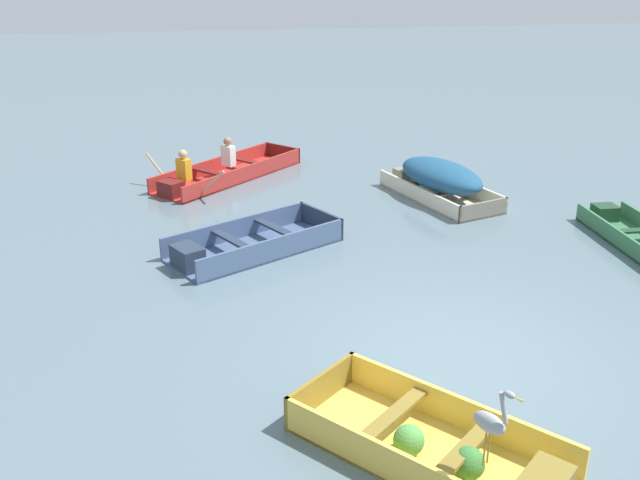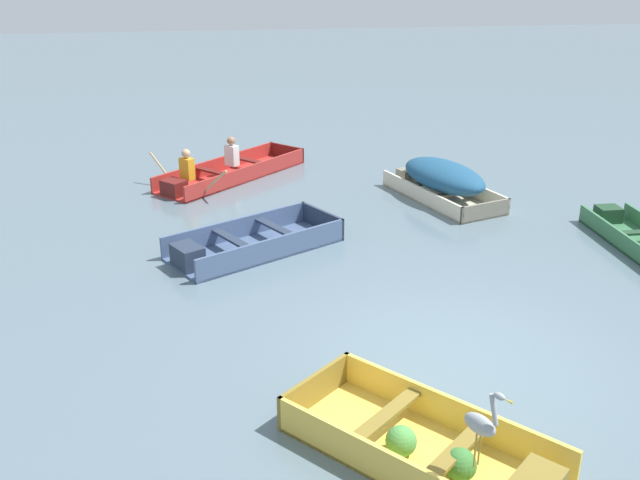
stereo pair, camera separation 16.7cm
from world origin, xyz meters
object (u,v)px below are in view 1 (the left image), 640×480
dinghy_yellow_foreground (440,450)px  rowboat_red_with_crew (222,173)px  skiff_cream_far_moored (440,178)px  heron_on_dinghy (491,421)px  skiff_slate_blue_mid_moored (247,245)px

dinghy_yellow_foreground → rowboat_red_with_crew: bearing=99.5°
dinghy_yellow_foreground → skiff_cream_far_moored: skiff_cream_far_moored is taller
rowboat_red_with_crew → heron_on_dinghy: 10.41m
dinghy_yellow_foreground → rowboat_red_with_crew: 9.79m
dinghy_yellow_foreground → heron_on_dinghy: (0.21, -0.57, 0.72)m
rowboat_red_with_crew → dinghy_yellow_foreground: bearing=-80.5°
skiff_slate_blue_mid_moored → rowboat_red_with_crew: (-0.21, 4.11, 0.04)m
rowboat_red_with_crew → skiff_slate_blue_mid_moored: bearing=-87.0°
rowboat_red_with_crew → heron_on_dinghy: bearing=-79.9°
heron_on_dinghy → dinghy_yellow_foreground: bearing=110.7°
skiff_cream_far_moored → rowboat_red_with_crew: rowboat_red_with_crew is taller
heron_on_dinghy → skiff_cream_far_moored: bearing=73.7°
dinghy_yellow_foreground → skiff_cream_far_moored: (2.62, 7.66, 0.27)m
skiff_slate_blue_mid_moored → dinghy_yellow_foreground: bearing=-75.8°
dinghy_yellow_foreground → heron_on_dinghy: bearing=-69.3°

